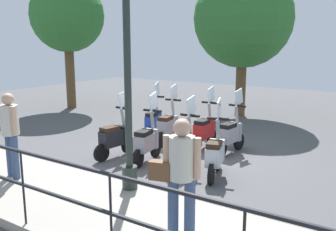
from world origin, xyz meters
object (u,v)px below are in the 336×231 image
object	(u,v)px
scooter_far_2	(168,126)
lamp_post_near	(128,72)
pedestrian_distant	(10,129)
scooter_near_2	(147,141)
scooter_near_1	(183,148)
scooter_far_3	(154,121)
pedestrian_with_bag	(180,171)
scooter_near_0	(215,154)
tree_large	(67,16)
scooter_far_0	(231,134)
tree_distant	(243,19)
scooter_far_1	(205,130)
scooter_near_3	(115,137)

from	to	relation	value
scooter_far_2	lamp_post_near	bearing A→B (deg)	-163.64
pedestrian_distant	scooter_near_2	world-z (taller)	pedestrian_distant
lamp_post_near	scooter_near_1	size ratio (longest dim) A/B	2.93
scooter_far_3	scooter_far_2	bearing A→B (deg)	-128.82
scooter_near_1	lamp_post_near	bearing A→B (deg)	175.88
pedestrian_with_bag	scooter_near_0	bearing A→B (deg)	2.53
scooter_far_2	tree_large	bearing A→B (deg)	63.42
pedestrian_with_bag	scooter_far_0	bearing A→B (deg)	1.34
scooter_near_2	scooter_far_3	bearing A→B (deg)	23.22
scooter_near_0	pedestrian_distant	bearing A→B (deg)	112.51
lamp_post_near	tree_distant	distance (m)	7.94
scooter_near_1	pedestrian_with_bag	bearing A→B (deg)	-150.82
lamp_post_near	scooter_far_0	bearing A→B (deg)	-7.18
scooter_near_0	scooter_near_2	world-z (taller)	same
tree_large	scooter_far_3	xyz separation A→B (m)	(-2.11, -5.56, -3.12)
scooter_far_1	tree_distant	bearing A→B (deg)	9.84
scooter_near_1	scooter_far_2	xyz separation A→B (m)	(1.56, 1.39, 0.00)
scooter_far_0	scooter_far_3	bearing A→B (deg)	92.45
tree_large	scooter_near_3	bearing A→B (deg)	-124.68
pedestrian_distant	scooter_far_2	world-z (taller)	pedestrian_distant
tree_large	scooter_far_0	size ratio (longest dim) A/B	3.28
scooter_near_2	scooter_far_2	world-z (taller)	same
scooter_near_3	pedestrian_with_bag	bearing A→B (deg)	-120.28
scooter_far_3	tree_distant	bearing A→B (deg)	-27.47
lamp_post_near	scooter_far_3	world-z (taller)	lamp_post_near
scooter_near_3	scooter_far_3	xyz separation A→B (m)	(1.92, 0.27, 0.00)
scooter_near_0	scooter_near_1	bearing A→B (deg)	74.81
tree_distant	scooter_far_0	xyz separation A→B (m)	(-4.45, -1.60, -2.92)
scooter_near_2	scooter_near_3	xyz separation A→B (m)	(-0.13, 0.82, 0.00)
pedestrian_with_bag	scooter_far_2	size ratio (longest dim) A/B	1.03
tree_large	scooter_near_3	world-z (taller)	tree_large
scooter_far_1	scooter_far_3	xyz separation A→B (m)	(0.13, 1.65, 0.00)
lamp_post_near	scooter_far_3	xyz separation A→B (m)	(3.45, 1.94, -1.68)
lamp_post_near	scooter_far_3	bearing A→B (deg)	29.38
scooter_far_0	scooter_far_2	size ratio (longest dim) A/B	1.00
pedestrian_distant	scooter_far_0	distance (m)	4.86
tree_large	scooter_far_0	distance (m)	8.81
scooter_near_0	tree_distant	bearing A→B (deg)	1.49
scooter_far_3	tree_large	bearing A→B (deg)	51.72
lamp_post_near	pedestrian_distant	world-z (taller)	lamp_post_near
scooter_far_1	scooter_near_2	bearing A→B (deg)	159.94
tree_large	scooter_far_1	world-z (taller)	tree_large
pedestrian_with_bag	pedestrian_distant	bearing A→B (deg)	72.63
tree_large	scooter_near_2	size ratio (longest dim) A/B	3.28
scooter_near_0	scooter_far_2	size ratio (longest dim) A/B	1.00
pedestrian_distant	scooter_far_1	xyz separation A→B (m)	(4.10, -1.86, -0.60)
scooter_near_0	scooter_far_2	world-z (taller)	same
scooter_near_2	scooter_far_2	bearing A→B (deg)	8.01
pedestrian_distant	scooter_far_2	bearing A→B (deg)	179.75
scooter_far_2	tree_distant	bearing A→B (deg)	-7.11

